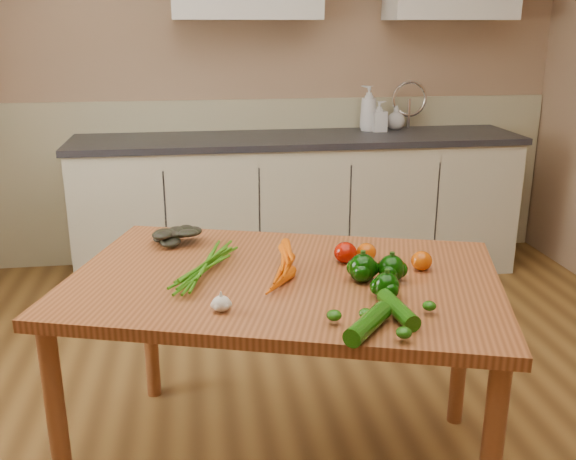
# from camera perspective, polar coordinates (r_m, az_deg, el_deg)

# --- Properties ---
(room) EXTENTS (4.04, 5.04, 2.64)m
(room) POSITION_cam_1_polar(r_m,az_deg,el_deg) (2.06, 4.31, 8.66)
(room) COLOR brown
(room) RESTS_ON ground
(counter_run) EXTENTS (2.84, 0.64, 1.14)m
(counter_run) POSITION_cam_1_polar(r_m,az_deg,el_deg) (4.21, 1.02, 2.42)
(counter_run) COLOR #B6B298
(counter_run) RESTS_ON ground
(table) EXTENTS (1.64, 1.30, 0.77)m
(table) POSITION_cam_1_polar(r_m,az_deg,el_deg) (2.20, -0.36, -6.13)
(table) COLOR #97522B
(table) RESTS_ON ground
(soap_bottle_a) EXTENTS (0.16, 0.16, 0.29)m
(soap_bottle_a) POSITION_cam_1_polar(r_m,az_deg,el_deg) (4.32, 7.18, 10.68)
(soap_bottle_a) COLOR silver
(soap_bottle_a) RESTS_ON counter_run
(soap_bottle_b) EXTENTS (0.10, 0.10, 0.20)m
(soap_bottle_b) POSITION_cam_1_polar(r_m,az_deg,el_deg) (4.31, 8.10, 9.97)
(soap_bottle_b) COLOR silver
(soap_bottle_b) RESTS_ON counter_run
(soap_bottle_c) EXTENTS (0.13, 0.13, 0.16)m
(soap_bottle_c) POSITION_cam_1_polar(r_m,az_deg,el_deg) (4.43, 9.56, 9.84)
(soap_bottle_c) COLOR silver
(soap_bottle_c) RESTS_ON counter_run
(carrot_bunch) EXTENTS (0.31, 0.27, 0.07)m
(carrot_bunch) POSITION_cam_1_polar(r_m,az_deg,el_deg) (2.16, -2.66, -3.19)
(carrot_bunch) COLOR #E25B05
(carrot_bunch) RESTS_ON table
(leafy_greens) EXTENTS (0.20, 0.18, 0.10)m
(leafy_greens) POSITION_cam_1_polar(r_m,az_deg,el_deg) (2.50, -9.83, -0.07)
(leafy_greens) COLOR black
(leafy_greens) RESTS_ON table
(garlic_bulb) EXTENTS (0.06, 0.06, 0.05)m
(garlic_bulb) POSITION_cam_1_polar(r_m,az_deg,el_deg) (1.91, -5.96, -6.52)
(garlic_bulb) COLOR beige
(garlic_bulb) RESTS_ON table
(pepper_a) EXTENTS (0.09, 0.09, 0.09)m
(pepper_a) POSITION_cam_1_polar(r_m,az_deg,el_deg) (2.12, 6.64, -3.38)
(pepper_a) COLOR black
(pepper_a) RESTS_ON table
(pepper_b) EXTENTS (0.09, 0.09, 0.09)m
(pepper_b) POSITION_cam_1_polar(r_m,az_deg,el_deg) (2.13, 9.18, -3.41)
(pepper_b) COLOR black
(pepper_b) RESTS_ON table
(pepper_c) EXTENTS (0.08, 0.08, 0.08)m
(pepper_c) POSITION_cam_1_polar(r_m,az_deg,el_deg) (2.00, 8.74, -4.94)
(pepper_c) COLOR black
(pepper_c) RESTS_ON table
(tomato_a) EXTENTS (0.08, 0.08, 0.08)m
(tomato_a) POSITION_cam_1_polar(r_m,az_deg,el_deg) (2.28, 5.12, -2.00)
(tomato_a) COLOR #980F02
(tomato_a) RESTS_ON table
(tomato_b) EXTENTS (0.07, 0.07, 0.06)m
(tomato_b) POSITION_cam_1_polar(r_m,az_deg,el_deg) (2.31, 6.98, -1.95)
(tomato_b) COLOR #BB4504
(tomato_b) RESTS_ON table
(tomato_c) EXTENTS (0.07, 0.07, 0.07)m
(tomato_c) POSITION_cam_1_polar(r_m,az_deg,el_deg) (2.25, 11.79, -2.69)
(tomato_c) COLOR #BB4504
(tomato_c) RESTS_ON table
(zucchini_a) EXTENTS (0.07, 0.20, 0.05)m
(zucchini_a) POSITION_cam_1_polar(r_m,az_deg,el_deg) (1.89, 9.75, -6.99)
(zucchini_a) COLOR #124307
(zucchini_a) RESTS_ON table
(zucchini_b) EXTENTS (0.17, 0.20, 0.05)m
(zucchini_b) POSITION_cam_1_polar(r_m,az_deg,el_deg) (1.78, 7.12, -8.27)
(zucchini_b) COLOR #124307
(zucchini_b) RESTS_ON table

